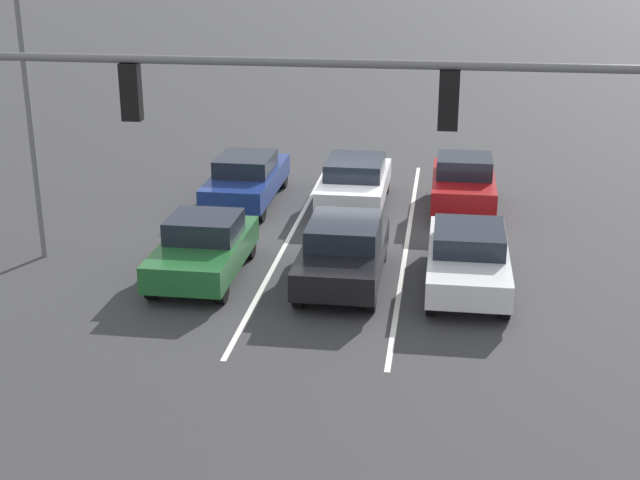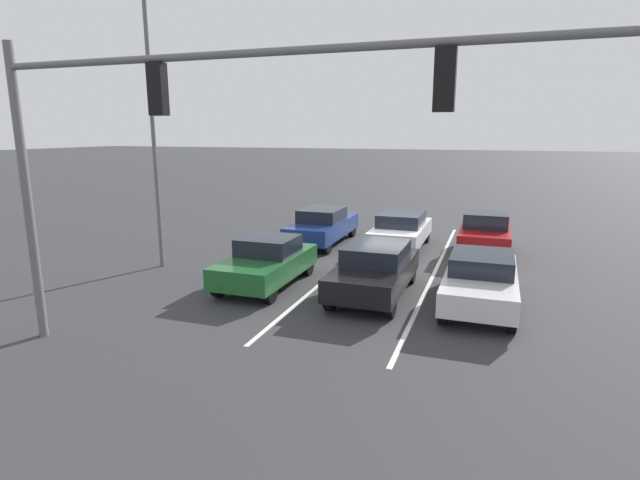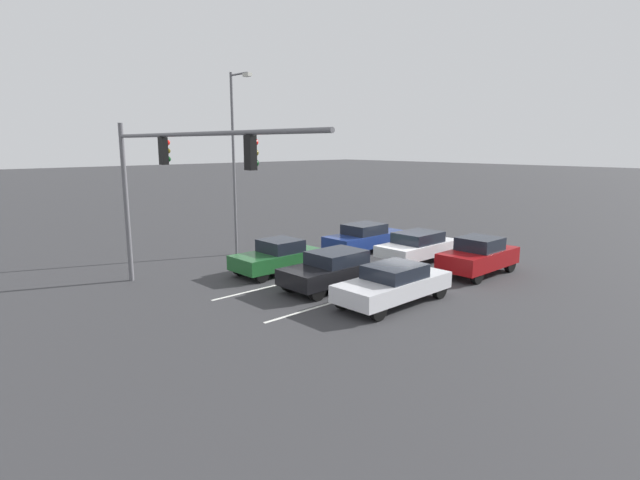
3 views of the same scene
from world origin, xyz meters
TOP-DOWN VIEW (x-y plane):
  - ground_plane at (0.00, 0.00)m, footprint 240.00×240.00m
  - lane_stripe_left_divider at (-1.60, 1.69)m, footprint 0.12×15.37m
  - lane_stripe_center_divider at (1.60, 1.69)m, footprint 0.12×15.37m
  - car_black_midlane_front at (-0.23, 4.88)m, footprint 1.87×4.38m
  - car_darkgreen_rightlane_front at (3.13, 5.05)m, footprint 1.87×4.05m
  - car_silver_leftlane_front at (-3.14, 4.75)m, footprint 1.84×4.67m
  - car_navy_rightlane_second at (3.45, -1.07)m, footprint 1.83×4.73m
  - car_maroon_leftlane_second at (-3.08, -1.23)m, footprint 1.81×4.05m
  - car_white_midlane_second at (0.14, -1.21)m, footprint 1.89×4.40m
  - traffic_signal_gantry at (2.55, 10.36)m, footprint 12.15×0.37m
  - street_lamp_right_shoulder at (7.42, 4.30)m, footprint 1.67×0.24m

SIDE VIEW (x-z plane):
  - ground_plane at x=0.00m, z-range 0.00..0.00m
  - lane_stripe_left_divider at x=-1.60m, z-range 0.00..0.01m
  - lane_stripe_center_divider at x=1.60m, z-range 0.00..0.01m
  - car_darkgreen_rightlane_front at x=3.13m, z-range 0.00..1.48m
  - car_silver_leftlane_front at x=-3.14m, z-range 0.03..1.46m
  - car_black_midlane_front at x=-0.23m, z-range 0.04..1.51m
  - car_navy_rightlane_second at x=3.45m, z-range 0.02..1.53m
  - car_white_midlane_second at x=0.14m, z-range 0.05..1.52m
  - car_maroon_leftlane_second at x=-3.08m, z-range 0.01..1.65m
  - traffic_signal_gantry at x=2.55m, z-range 1.53..8.01m
  - street_lamp_right_shoulder at x=7.42m, z-range 0.59..9.68m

